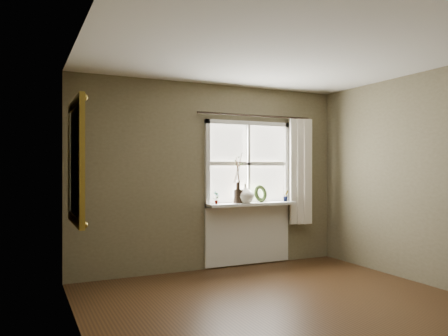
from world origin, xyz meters
TOP-DOWN VIEW (x-y plane):
  - floor at (0.00, 0.00)m, footprint 4.50×4.50m
  - ceiling at (0.00, 0.00)m, footprint 4.50×4.50m
  - wall_back at (0.00, 2.30)m, footprint 4.00×0.10m
  - wall_left at (-2.05, 0.00)m, footprint 0.10×4.50m
  - window_frame at (0.55, 2.23)m, footprint 1.36×0.06m
  - window_sill at (0.55, 2.12)m, footprint 1.36×0.26m
  - window_apron at (0.55, 2.23)m, footprint 1.36×0.04m
  - dark_jug at (0.33, 2.12)m, footprint 0.17×0.17m
  - cream_vase at (0.44, 2.12)m, footprint 0.33×0.33m
  - wreath at (0.72, 2.16)m, footprint 0.28×0.19m
  - potted_plant_left at (-0.01, 2.12)m, footprint 0.11×0.09m
  - potted_plant_right at (1.13, 2.12)m, footprint 0.09×0.08m
  - curtain at (1.39, 2.13)m, footprint 0.36×0.12m
  - curtain_rod at (0.65, 2.17)m, footprint 1.84×0.03m
  - gilt_mirror at (-1.96, 1.26)m, footprint 0.10×1.06m

SIDE VIEW (x-z plane):
  - floor at x=0.00m, z-range 0.00..0.00m
  - window_apron at x=0.55m, z-range 0.02..0.90m
  - window_sill at x=0.55m, z-range 0.88..0.92m
  - potted_plant_right at x=1.13m, z-range 0.92..1.09m
  - potted_plant_left at x=-0.01m, z-range 0.92..1.10m
  - wreath at x=0.72m, z-range 0.89..1.15m
  - dark_jug at x=0.33m, z-range 0.92..1.12m
  - cream_vase at x=0.44m, z-range 0.92..1.19m
  - wall_back at x=0.00m, z-range 0.00..2.60m
  - wall_left at x=-2.05m, z-range 0.00..2.60m
  - curtain at x=1.39m, z-range 0.57..2.16m
  - window_frame at x=0.55m, z-range 0.86..2.10m
  - gilt_mirror at x=-1.96m, z-range 0.86..2.12m
  - curtain_rod at x=0.65m, z-range 2.16..2.20m
  - ceiling at x=0.00m, z-range 2.60..2.60m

